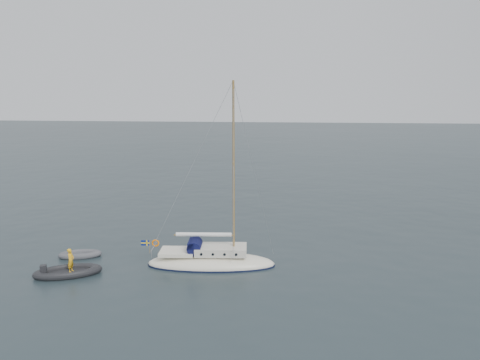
# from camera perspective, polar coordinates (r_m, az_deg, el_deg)

# --- Properties ---
(ground) EXTENTS (300.00, 300.00, 0.00)m
(ground) POSITION_cam_1_polar(r_m,az_deg,el_deg) (32.14, -1.64, -8.97)
(ground) COLOR black
(ground) RESTS_ON ground
(sailboat) EXTENTS (8.44, 2.53, 12.02)m
(sailboat) POSITION_cam_1_polar(r_m,az_deg,el_deg) (29.77, -3.54, -8.74)
(sailboat) COLOR silver
(sailboat) RESTS_ON ground
(dinghy) EXTENTS (2.78, 1.26, 0.40)m
(dinghy) POSITION_cam_1_polar(r_m,az_deg,el_deg) (33.22, -18.91, -8.58)
(dinghy) COLOR #525357
(dinghy) RESTS_ON ground
(rib) EXTENTS (3.98, 1.81, 1.65)m
(rib) POSITION_cam_1_polar(r_m,az_deg,el_deg) (30.30, -20.28, -10.36)
(rib) COLOR black
(rib) RESTS_ON ground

